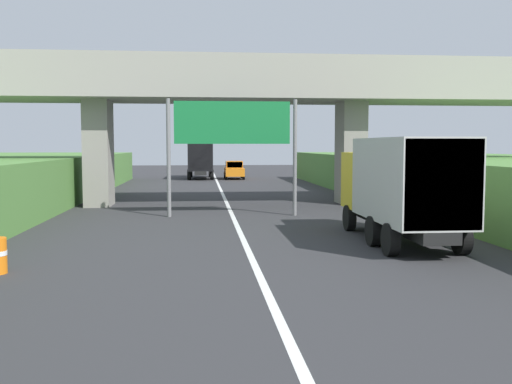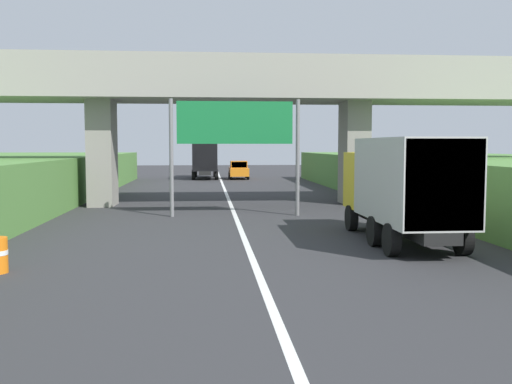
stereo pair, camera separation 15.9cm
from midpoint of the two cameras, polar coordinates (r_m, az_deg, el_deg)
lane_centre_stripe at (r=24.29m, az=-1.62°, el=-2.97°), size 0.20×98.53×0.01m
overpass_bridge at (r=31.50m, az=-2.40°, el=9.44°), size 40.00×4.80×7.78m
overhead_highway_sign at (r=26.19m, az=-1.90°, el=6.09°), size 5.88×0.18×5.28m
truck_yellow at (r=19.61m, az=14.40°, el=0.74°), size 2.44×7.30×3.44m
truck_black at (r=56.42m, az=-4.95°, el=3.29°), size 2.44×7.30×3.44m
car_orange at (r=55.56m, az=-1.64°, el=2.17°), size 1.86×4.10×1.72m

